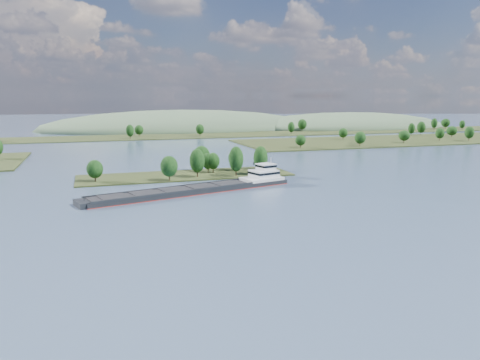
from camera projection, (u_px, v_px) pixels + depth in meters
name	position (u px, v px, depth m)	size (l,w,h in m)	color
ground	(219.00, 203.00, 166.09)	(1800.00, 1800.00, 0.00)	#3A4F65
tree_island	(199.00, 167.00, 222.24)	(100.00, 33.79, 15.28)	#252F14
right_bank	(422.00, 139.00, 404.20)	(320.00, 90.00, 14.51)	#252F14
back_shoreline	(148.00, 137.00, 430.57)	(900.00, 60.00, 16.20)	#252F14
hill_east	(348.00, 127.00, 572.55)	(260.00, 140.00, 36.00)	#435B3F
hill_west	(182.00, 129.00, 540.11)	(320.00, 160.00, 44.00)	#435B3F
cargo_barge	(205.00, 187.00, 186.71)	(87.61, 33.60, 11.91)	black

